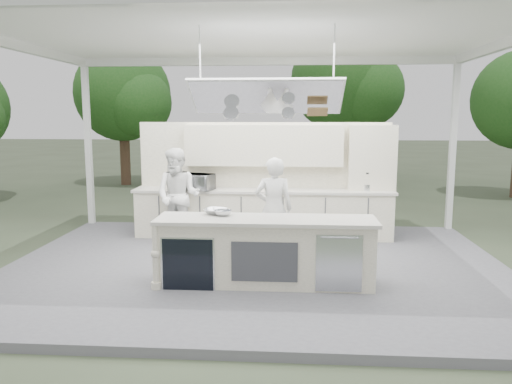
# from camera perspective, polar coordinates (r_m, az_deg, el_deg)

# --- Properties ---
(ground) EXTENTS (90.00, 90.00, 0.00)m
(ground) POSITION_cam_1_polar(r_m,az_deg,el_deg) (8.17, 0.02, -9.07)
(ground) COLOR #414D35
(ground) RESTS_ON ground
(stage_deck) EXTENTS (8.00, 6.00, 0.12)m
(stage_deck) POSITION_cam_1_polar(r_m,az_deg,el_deg) (8.16, 0.02, -8.67)
(stage_deck) COLOR slate
(stage_deck) RESTS_ON ground
(tent) EXTENTS (8.20, 6.20, 3.86)m
(tent) POSITION_cam_1_polar(r_m,az_deg,el_deg) (7.87, 0.04, 17.59)
(tent) COLOR white
(tent) RESTS_ON ground
(demo_island) EXTENTS (3.10, 0.79, 0.95)m
(demo_island) POSITION_cam_1_polar(r_m,az_deg,el_deg) (7.12, 0.95, -6.76)
(demo_island) COLOR white
(demo_island) RESTS_ON stage_deck
(back_counter) EXTENTS (5.08, 0.72, 0.95)m
(back_counter) POSITION_cam_1_polar(r_m,az_deg,el_deg) (9.87, 0.80, -2.39)
(back_counter) COLOR white
(back_counter) RESTS_ON stage_deck
(back_wall_unit) EXTENTS (5.05, 0.48, 2.25)m
(back_wall_unit) POSITION_cam_1_polar(r_m,az_deg,el_deg) (9.92, 3.45, 3.36)
(back_wall_unit) COLOR white
(back_wall_unit) RESTS_ON stage_deck
(tree_cluster) EXTENTS (19.55, 9.40, 5.85)m
(tree_cluster) POSITION_cam_1_polar(r_m,az_deg,el_deg) (17.57, 1.78, 11.28)
(tree_cluster) COLOR #4A3425
(tree_cluster) RESTS_ON ground
(head_chef) EXTENTS (0.65, 0.46, 1.71)m
(head_chef) POSITION_cam_1_polar(r_m,az_deg,el_deg) (8.25, 2.04, -1.92)
(head_chef) COLOR white
(head_chef) RESTS_ON stage_deck
(sous_chef) EXTENTS (0.96, 0.80, 1.79)m
(sous_chef) POSITION_cam_1_polar(r_m,az_deg,el_deg) (9.40, -8.89, -0.46)
(sous_chef) COLOR white
(sous_chef) RESTS_ON stage_deck
(toaster_oven) EXTENTS (0.66, 0.54, 0.31)m
(toaster_oven) POSITION_cam_1_polar(r_m,az_deg,el_deg) (9.72, -6.59, 1.14)
(toaster_oven) COLOR silver
(toaster_oven) RESTS_ON back_counter
(bowl_large) EXTENTS (0.43, 0.43, 0.08)m
(bowl_large) POSITION_cam_1_polar(r_m,az_deg,el_deg) (7.33, -4.64, -2.21)
(bowl_large) COLOR silver
(bowl_large) RESTS_ON demo_island
(bowl_small) EXTENTS (0.26, 0.26, 0.08)m
(bowl_small) POSITION_cam_1_polar(r_m,az_deg,el_deg) (7.21, -3.81, -2.39)
(bowl_small) COLOR silver
(bowl_small) RESTS_ON demo_island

